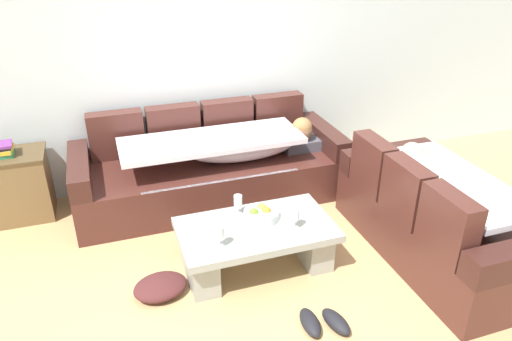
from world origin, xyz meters
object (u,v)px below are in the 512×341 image
object	(u,v)px
wine_glass_far_back	(238,201)
side_cabinet	(9,187)
wine_glass_near_left	(219,233)
crumpled_garment	(160,287)
couch_along_wall	(215,167)
open_magazine	(288,212)
coffee_table	(256,241)
book_stack_on_cabinet	(4,149)
couch_near_window	(438,218)
fruit_bowl	(261,214)
wine_glass_near_right	(295,215)
pair_of_shoes	(323,322)

from	to	relation	value
wine_glass_far_back	side_cabinet	bearing A→B (deg)	146.71
wine_glass_near_left	wine_glass_far_back	world-z (taller)	same
wine_glass_near_left	crumpled_garment	world-z (taller)	wine_glass_near_left
couch_along_wall	open_magazine	distance (m)	1.15
coffee_table	crumpled_garment	bearing A→B (deg)	-174.16
couch_along_wall	open_magazine	world-z (taller)	couch_along_wall
side_cabinet	book_stack_on_cabinet	distance (m)	0.38
wine_glass_near_left	side_cabinet	size ratio (longest dim) A/B	0.23
couch_near_window	book_stack_on_cabinet	xyz separation A→B (m)	(-3.33, 1.71, 0.37)
wine_glass_near_left	wine_glass_far_back	bearing A→B (deg)	56.41
couch_near_window	wine_glass_far_back	bearing A→B (deg)	71.54
wine_glass_far_back	book_stack_on_cabinet	bearing A→B (deg)	146.19
coffee_table	wine_glass_far_back	xyz separation A→B (m)	(-0.08, 0.22, 0.26)
crumpled_garment	wine_glass_near_left	bearing A→B (deg)	-10.36
couch_along_wall	couch_near_window	distance (m)	2.10
couch_near_window	fruit_bowl	world-z (taller)	couch_near_window
open_magazine	wine_glass_near_left	bearing A→B (deg)	-158.67
coffee_table	crumpled_garment	distance (m)	0.80
fruit_bowl	wine_glass_near_right	xyz separation A→B (m)	(0.20, -0.21, 0.08)
wine_glass_near_right	book_stack_on_cabinet	world-z (taller)	book_stack_on_cabinet
couch_near_window	pair_of_shoes	size ratio (longest dim) A/B	5.44
open_magazine	crumpled_garment	world-z (taller)	open_magazine
couch_near_window	couch_along_wall	bearing A→B (deg)	44.82
book_stack_on_cabinet	open_magazine	bearing A→B (deg)	-31.22
wine_glass_far_back	pair_of_shoes	bearing A→B (deg)	-73.69
fruit_bowl	book_stack_on_cabinet	xyz separation A→B (m)	(-1.94, 1.32, 0.28)
couch_near_window	wine_glass_near_left	xyz separation A→B (m)	(-1.79, 0.13, 0.16)
coffee_table	crumpled_garment	world-z (taller)	coffee_table
side_cabinet	pair_of_shoes	size ratio (longest dim) A/B	2.17
couch_along_wall	couch_near_window	world-z (taller)	same
fruit_bowl	side_cabinet	distance (m)	2.38
crumpled_garment	wine_glass_far_back	bearing A→B (deg)	23.24
side_cabinet	wine_glass_far_back	bearing A→B (deg)	-33.29
couch_along_wall	fruit_bowl	distance (m)	1.11
couch_along_wall	fruit_bowl	bearing A→B (deg)	-85.18
fruit_bowl	book_stack_on_cabinet	world-z (taller)	book_stack_on_cabinet
pair_of_shoes	open_magazine	bearing A→B (deg)	83.84
couch_near_window	pair_of_shoes	bearing A→B (deg)	111.33
couch_near_window	wine_glass_near_right	distance (m)	1.21
coffee_table	crumpled_garment	xyz separation A→B (m)	(-0.78, -0.08, -0.18)
book_stack_on_cabinet	wine_glass_far_back	bearing A→B (deg)	-33.81
wine_glass_near_left	side_cabinet	world-z (taller)	side_cabinet
couch_along_wall	coffee_table	bearing A→B (deg)	-89.24
wine_glass_far_back	fruit_bowl	bearing A→B (deg)	-39.67
side_cabinet	pair_of_shoes	xyz separation A→B (m)	(2.12, -2.20, -0.28)
open_magazine	crumpled_garment	bearing A→B (deg)	-171.43
wine_glass_near_right	wine_glass_far_back	world-z (taller)	same
book_stack_on_cabinet	wine_glass_near_left	bearing A→B (deg)	-45.87
wine_glass_near_left	pair_of_shoes	xyz separation A→B (m)	(0.55, -0.62, -0.45)
wine_glass_near_right	wine_glass_far_back	xyz separation A→B (m)	(-0.35, 0.33, 0.00)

